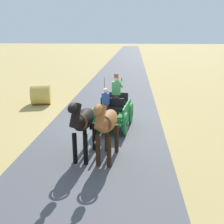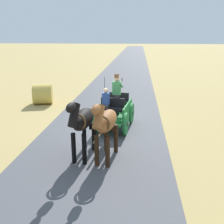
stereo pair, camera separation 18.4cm
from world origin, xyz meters
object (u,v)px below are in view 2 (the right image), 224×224
Objects in this scene: horse_near_side at (106,123)px; horse_off_side at (82,121)px; horse_drawn_carriage at (114,111)px; hay_bale at (43,94)px.

horse_off_side is (0.79, -0.10, 0.00)m from horse_near_side.
horse_drawn_carriage reaches higher than horse_off_side.
horse_near_side is 0.80m from horse_off_side.
hay_bale is at bearing -54.74° from horse_near_side.
horse_off_side is at bearing 120.86° from hay_bale.
horse_near_side reaches higher than hay_bale.
horse_drawn_carriage is 3.10m from horse_near_side.
horse_drawn_carriage is 2.04× the size of horse_off_side.
horse_drawn_carriage reaches higher than horse_near_side.
horse_near_side is at bearing 125.26° from hay_bale.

